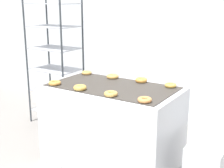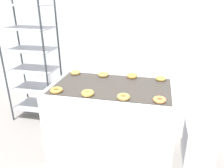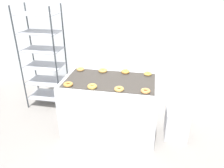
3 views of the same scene
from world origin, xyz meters
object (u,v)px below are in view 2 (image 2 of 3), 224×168
object	(u,v)px
donut_near_left	(56,90)
donut_far_midleft	(103,74)
donut_far_right	(161,79)
donut_far_left	(75,73)
donut_far_midright	(132,76)
donut_near_right	(160,100)
glaze_bin	(199,144)
donut_near_midleft	(88,93)
fryer_machine	(112,119)
baking_rack_cart	(32,60)
donut_near_midright	(123,97)

from	to	relation	value
donut_near_left	donut_far_midleft	bearing A→B (deg)	57.52
donut_far_right	donut_far_left	bearing A→B (deg)	-179.64
donut_far_midright	donut_near_right	bearing A→B (deg)	-60.11
glaze_bin	donut_far_midleft	size ratio (longest dim) A/B	3.27
donut_near_midleft	donut_far_left	world-z (taller)	donut_near_midleft
donut_far_midright	donut_far_right	world-z (taller)	donut_far_midright
fryer_machine	donut_far_midleft	distance (m)	0.55
fryer_machine	donut_far_midleft	world-z (taller)	donut_far_midleft
fryer_machine	donut_far_midright	size ratio (longest dim) A/B	10.80
fryer_machine	donut_near_right	distance (m)	0.74
baking_rack_cart	donut_far_right	xyz separation A→B (m)	(1.81, -0.29, -0.04)
donut_near_right	donut_far_right	xyz separation A→B (m)	(0.01, 0.56, 0.00)
baking_rack_cart	glaze_bin	distance (m)	2.45
donut_near_midleft	donut_far_midright	size ratio (longest dim) A/B	1.01
fryer_machine	glaze_bin	xyz separation A→B (m)	(1.00, 0.02, -0.20)
donut_near_midleft	donut_near_midright	world-z (taller)	donut_near_midleft
baking_rack_cart	donut_far_right	size ratio (longest dim) A/B	15.15
baking_rack_cart	donut_near_left	size ratio (longest dim) A/B	13.89
donut_far_midleft	donut_near_left	bearing A→B (deg)	-122.48
donut_near_right	donut_far_right	bearing A→B (deg)	89.31
baking_rack_cart	glaze_bin	bearing A→B (deg)	-13.41
donut_near_midright	donut_far_left	world-z (taller)	donut_near_midright
donut_near_midleft	donut_far_right	size ratio (longest dim) A/B	1.09
donut_near_right	donut_far_left	world-z (taller)	same
fryer_machine	donut_far_midright	xyz separation A→B (m)	(0.18, 0.29, 0.45)
donut_far_right	donut_far_midright	bearing A→B (deg)	177.32
donut_far_midleft	donut_near_midleft	bearing A→B (deg)	-91.72
glaze_bin	donut_near_midright	world-z (taller)	donut_near_midright
donut_near_right	donut_far_midright	distance (m)	0.66
glaze_bin	donut_far_midleft	bearing A→B (deg)	167.67
glaze_bin	donut_far_midright	distance (m)	1.08
fryer_machine	donut_near_left	bearing A→B (deg)	-151.81
donut_near_midright	donut_far_midright	bearing A→B (deg)	89.31
donut_near_midleft	donut_near_left	bearing A→B (deg)	178.59
baking_rack_cart	donut_near_left	xyz separation A→B (m)	(0.77, -0.85, -0.04)
glaze_bin	donut_near_right	xyz separation A→B (m)	(-0.48, -0.30, 0.65)
baking_rack_cart	donut_near_left	world-z (taller)	baking_rack_cart
donut_near_midleft	donut_far_left	xyz separation A→B (m)	(-0.34, 0.56, -0.00)
donut_near_right	fryer_machine	bearing A→B (deg)	151.14
glaze_bin	donut_far_left	distance (m)	1.67
baking_rack_cart	donut_far_midleft	xyz separation A→B (m)	(1.12, -0.29, -0.04)
donut_near_midleft	donut_far_midleft	size ratio (longest dim) A/B	0.95
donut_far_left	donut_far_right	bearing A→B (deg)	0.36
donut_far_right	glaze_bin	bearing A→B (deg)	-28.28
donut_near_left	donut_far_midright	world-z (taller)	donut_far_midright
donut_near_midleft	donut_far_left	bearing A→B (deg)	121.43
baking_rack_cart	glaze_bin	xyz separation A→B (m)	(2.29, -0.55, -0.69)
donut_near_midright	donut_far_left	xyz separation A→B (m)	(-0.70, 0.56, -0.00)
baking_rack_cart	donut_far_left	size ratio (longest dim) A/B	15.02
donut_near_left	donut_near_midright	xyz separation A→B (m)	(0.70, -0.01, 0.00)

